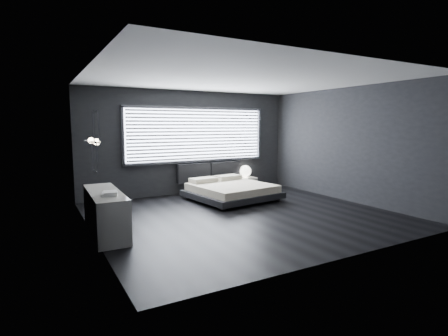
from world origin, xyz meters
TOP-DOWN VIEW (x-y plane):
  - room at (0.00, 0.00)m, footprint 6.04×6.00m
  - window at (0.20, 2.70)m, footprint 4.14×0.09m
  - headboard at (0.54, 2.64)m, footprint 1.96×0.16m
  - sconce_near at (-2.88, 0.05)m, footprint 0.18×0.11m
  - sconce_far at (-2.88, 0.65)m, footprint 0.18×0.11m
  - wall_art_upper at (-2.98, -0.55)m, footprint 0.01×0.48m
  - wall_art_lower at (-2.98, -0.30)m, footprint 0.01×0.48m
  - bed at (0.54, 1.45)m, footprint 2.19×2.12m
  - nightstand at (1.60, 2.50)m, footprint 0.62×0.52m
  - orb_lamp at (1.65, 2.54)m, footprint 0.35×0.35m
  - dresser at (-2.78, 0.10)m, footprint 0.58×1.86m
  - book_stack at (-2.76, -0.28)m, footprint 0.32×0.38m

SIDE VIEW (x-z plane):
  - nightstand at x=1.60m, z-range 0.00..0.35m
  - bed at x=0.54m, z-range -0.02..0.49m
  - dresser at x=-2.78m, z-range 0.00..0.74m
  - orb_lamp at x=1.65m, z-range 0.35..0.70m
  - headboard at x=0.54m, z-range 0.31..0.83m
  - book_stack at x=-2.76m, z-range 0.74..0.80m
  - wall_art_lower at x=-2.98m, z-range 1.14..1.62m
  - room at x=0.00m, z-range 0.00..2.80m
  - sconce_near at x=-2.88m, z-range 1.55..1.66m
  - sconce_far at x=-2.88m, z-range 1.55..1.66m
  - window at x=0.20m, z-range 0.85..2.37m
  - wall_art_upper at x=-2.98m, z-range 1.61..2.09m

